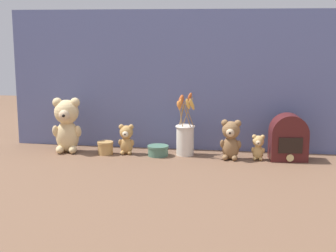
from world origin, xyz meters
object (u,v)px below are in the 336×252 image
teddy_bear_medium (231,139)px  vintage_radio (288,138)px  teddy_bear_tiny (258,147)px  decorative_tin_short (105,148)px  decorative_tin_tall (158,150)px  teddy_bear_large (67,124)px  teddy_bear_small (126,139)px  flower_vase (185,136)px

teddy_bear_medium → vintage_radio: bearing=7.1°
teddy_bear_tiny → teddy_bear_medium: bearing=-175.5°
teddy_bear_medium → decorative_tin_short: (-0.62, 0.00, -0.07)m
teddy_bear_medium → decorative_tin_short: 0.62m
decorative_tin_tall → decorative_tin_short: 0.26m
vintage_radio → decorative_tin_short: bearing=-178.1°
teddy_bear_tiny → decorative_tin_tall: 0.49m
teddy_bear_large → decorative_tin_short: size_ratio=3.49×
teddy_bear_large → vintage_radio: 1.09m
teddy_bear_medium → teddy_bear_tiny: 0.14m
teddy_bear_small → vintage_radio: 0.79m
teddy_bear_tiny → decorative_tin_short: size_ratio=1.54×
vintage_radio → decorative_tin_short: 0.89m
teddy_bear_large → decorative_tin_short: 0.23m
flower_vase → decorative_tin_tall: bearing=-164.6°
teddy_bear_tiny → vintage_radio: 0.15m
teddy_bear_tiny → decorative_tin_short: bearing=-179.5°
teddy_bear_small → flower_vase: flower_vase is taller
teddy_bear_small → decorative_tin_tall: bearing=-2.9°
teddy_bear_medium → teddy_bear_small: teddy_bear_medium is taller
teddy_bear_tiny → decorative_tin_tall: (-0.48, 0.01, -0.04)m
teddy_bear_medium → vintage_radio: vintage_radio is taller
teddy_bear_large → decorative_tin_tall: size_ratio=2.65×
teddy_bear_tiny → vintage_radio: vintage_radio is taller
teddy_bear_small → decorative_tin_tall: size_ratio=1.44×
teddy_bear_large → teddy_bear_tiny: size_ratio=2.26×
teddy_bear_medium → flower_vase: flower_vase is taller
vintage_radio → teddy_bear_medium: bearing=-172.9°
teddy_bear_large → vintage_radio: (1.09, 0.01, -0.04)m
vintage_radio → decorative_tin_tall: (-0.62, -0.02, -0.08)m
teddy_bear_small → decorative_tin_tall: 0.17m
decorative_tin_short → flower_vase: bearing=6.9°
teddy_bear_medium → flower_vase: bearing=167.2°
teddy_bear_large → decorative_tin_short: teddy_bear_large is taller
teddy_bear_large → teddy_bear_small: bearing=0.7°
teddy_bear_small → decorative_tin_tall: (0.16, -0.01, -0.05)m
teddy_bear_large → flower_vase: (0.60, 0.03, -0.05)m
teddy_bear_medium → decorative_tin_short: bearing=179.7°
teddy_bear_tiny → vintage_radio: (0.14, 0.02, 0.04)m
teddy_bear_large → decorative_tin_tall: 0.48m
decorative_tin_tall → teddy_bear_small: bearing=177.1°
decorative_tin_tall → decorative_tin_short: decorative_tin_short is taller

